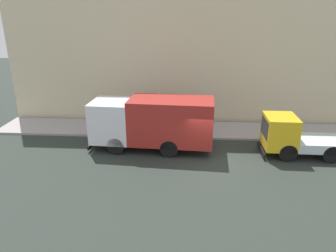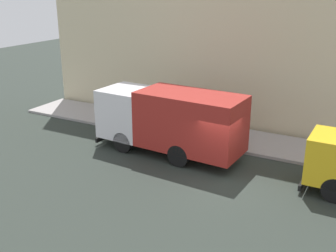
# 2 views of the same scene
# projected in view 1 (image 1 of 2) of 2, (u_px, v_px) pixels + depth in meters

# --- Properties ---
(ground) EXTENTS (80.00, 80.00, 0.00)m
(ground) POSITION_uv_depth(u_px,v_px,m) (208.00, 159.00, 18.36)
(ground) COLOR #2A312B
(sidewalk) EXTENTS (3.32, 30.00, 0.15)m
(sidewalk) POSITION_uv_depth(u_px,v_px,m) (205.00, 130.00, 22.69)
(sidewalk) COLOR #9F9997
(sidewalk) RESTS_ON ground
(building_facade) EXTENTS (0.50, 30.00, 12.50)m
(building_facade) POSITION_uv_depth(u_px,v_px,m) (207.00, 40.00, 22.58)
(building_facade) COLOR beige
(building_facade) RESTS_ON ground
(large_utility_truck) EXTENTS (2.92, 7.71, 3.27)m
(large_utility_truck) POSITION_uv_depth(u_px,v_px,m) (153.00, 121.00, 19.19)
(large_utility_truck) COLOR white
(large_utility_truck) RESTS_ON ground
(small_flatbed_truck) EXTENTS (2.21, 5.73, 2.43)m
(small_flatbed_truck) POSITION_uv_depth(u_px,v_px,m) (298.00, 137.00, 18.56)
(small_flatbed_truck) COLOR gold
(small_flatbed_truck) RESTS_ON ground
(pedestrian_walking) EXTENTS (0.42, 0.42, 1.70)m
(pedestrian_walking) POSITION_uv_depth(u_px,v_px,m) (167.00, 114.00, 23.04)
(pedestrian_walking) COLOR brown
(pedestrian_walking) RESTS_ON sidewalk
(traffic_cone_orange) EXTENTS (0.52, 0.52, 0.74)m
(traffic_cone_orange) POSITION_uv_depth(u_px,v_px,m) (116.00, 126.00, 22.08)
(traffic_cone_orange) COLOR orange
(traffic_cone_orange) RESTS_ON sidewalk
(street_sign_post) EXTENTS (0.44, 0.08, 2.41)m
(street_sign_post) POSITION_uv_depth(u_px,v_px,m) (161.00, 115.00, 21.14)
(street_sign_post) COLOR #4C5156
(street_sign_post) RESTS_ON sidewalk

